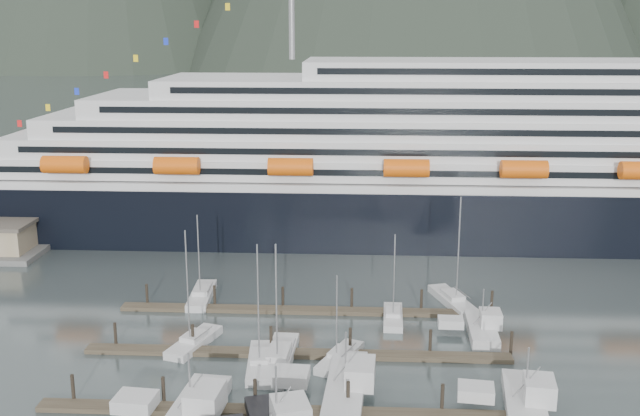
# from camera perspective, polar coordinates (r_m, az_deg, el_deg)

# --- Properties ---
(ground) EXTENTS (1600.00, 1600.00, 0.00)m
(ground) POSITION_cam_1_polar(r_m,az_deg,el_deg) (82.81, 1.55, -12.13)
(ground) COLOR #455152
(ground) RESTS_ON ground
(cruise_ship) EXTENTS (210.00, 30.40, 50.30)m
(cruise_ship) POSITION_cam_1_polar(r_m,az_deg,el_deg) (134.55, 15.18, 3.03)
(cruise_ship) COLOR black
(cruise_ship) RESTS_ON ground
(dock_near) EXTENTS (48.18, 2.28, 3.20)m
(dock_near) POSITION_cam_1_polar(r_m,az_deg,el_deg) (74.15, -2.62, -15.19)
(dock_near) COLOR #403529
(dock_near) RESTS_ON ground
(dock_mid) EXTENTS (48.18, 2.28, 3.20)m
(dock_mid) POSITION_cam_1_polar(r_m,az_deg,el_deg) (85.69, -1.74, -10.97)
(dock_mid) COLOR #403529
(dock_mid) RESTS_ON ground
(dock_far) EXTENTS (48.18, 2.28, 3.20)m
(dock_far) POSITION_cam_1_polar(r_m,az_deg,el_deg) (97.59, -1.09, -7.76)
(dock_far) COLOR #403529
(dock_far) RESTS_ON ground
(sailboat_a) EXTENTS (5.29, 9.41, 14.62)m
(sailboat_a) POSITION_cam_1_polar(r_m,az_deg,el_deg) (89.04, -9.57, -10.08)
(sailboat_a) COLOR silver
(sailboat_a) RESTS_ON ground
(sailboat_b) EXTENTS (3.35, 10.03, 14.64)m
(sailboat_b) POSITION_cam_1_polar(r_m,az_deg,el_deg) (83.25, -4.59, -11.70)
(sailboat_b) COLOR silver
(sailboat_b) RESTS_ON ground
(sailboat_c) EXTENTS (5.42, 8.78, 10.64)m
(sailboat_c) POSITION_cam_1_polar(r_m,az_deg,el_deg) (84.21, 1.50, -11.37)
(sailboat_c) COLOR silver
(sailboat_c) RESTS_ON ground
(sailboat_d) EXTENTS (3.44, 12.41, 14.62)m
(sailboat_d) POSITION_cam_1_polar(r_m,az_deg,el_deg) (83.76, -3.14, -11.50)
(sailboat_d) COLOR silver
(sailboat_d) RESTS_ON ground
(sailboat_e) EXTENTS (3.18, 10.43, 12.49)m
(sailboat_e) POSITION_cam_1_polar(r_m,az_deg,el_deg) (103.19, -9.00, -6.64)
(sailboat_e) COLOR silver
(sailboat_e) RESTS_ON ground
(sailboat_f) EXTENTS (2.62, 8.19, 11.87)m
(sailboat_f) POSITION_cam_1_polar(r_m,az_deg,el_deg) (95.35, 5.58, -8.30)
(sailboat_f) COLOR silver
(sailboat_f) RESTS_ON ground
(sailboat_g) EXTENTS (5.81, 10.91, 15.34)m
(sailboat_g) POSITION_cam_1_polar(r_m,az_deg,el_deg) (101.74, 10.07, -6.98)
(sailboat_g) COLOR silver
(sailboat_g) RESTS_ON ground
(trawler_a) EXTENTS (10.55, 14.57, 7.88)m
(trawler_a) POSITION_cam_1_polar(r_m,az_deg,el_deg) (73.29, -9.92, -15.18)
(trawler_a) COLOR silver
(trawler_a) RESTS_ON ground
(trawler_c) EXTENTS (10.36, 14.68, 7.42)m
(trawler_c) POSITION_cam_1_polar(r_m,az_deg,el_deg) (77.29, 1.83, -13.37)
(trawler_c) COLOR silver
(trawler_c) RESTS_ON ground
(trawler_d) EXTENTS (9.38, 12.63, 7.32)m
(trawler_d) POSITION_cam_1_polar(r_m,az_deg,el_deg) (76.79, 15.24, -14.09)
(trawler_d) COLOR silver
(trawler_d) RESTS_ON ground
(trawler_e) EXTENTS (7.50, 9.84, 6.29)m
(trawler_e) POSITION_cam_1_polar(r_m,az_deg,el_deg) (92.80, 12.15, -8.91)
(trawler_e) COLOR silver
(trawler_e) RESTS_ON ground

